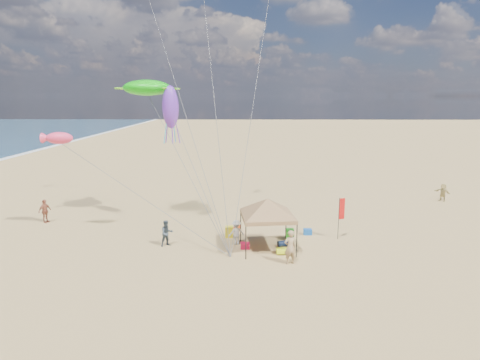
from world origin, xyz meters
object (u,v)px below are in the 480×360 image
(canopy_tent, at_px, (268,201))
(person_far_a, at_px, (45,211))
(cooler_red, at_px, (245,246))
(person_near_a, at_px, (290,247))
(chair_green, at_px, (290,234))
(beach_cart, at_px, (284,251))
(cooler_blue, at_px, (308,232))
(person_near_b, at_px, (167,233))
(person_near_c, at_px, (236,232))
(feather_flag, at_px, (341,211))
(person_far_c, at_px, (443,192))
(chair_yellow, at_px, (229,232))

(canopy_tent, xyz_separation_m, person_far_a, (-15.83, 5.01, -2.14))
(cooler_red, height_order, person_near_a, person_near_a)
(chair_green, distance_m, beach_cart, 2.50)
(beach_cart, bearing_deg, cooler_blue, 61.61)
(beach_cart, xyz_separation_m, person_near_b, (-7.05, 1.21, 0.61))
(beach_cart, relative_size, person_near_b, 0.55)
(person_near_a, relative_size, person_far_a, 1.11)
(beach_cart, relative_size, person_far_a, 0.52)
(cooler_blue, xyz_separation_m, person_near_c, (-4.68, -1.91, 0.59))
(feather_flag, xyz_separation_m, beach_cart, (-3.82, -2.67, -1.64))
(beach_cart, height_order, person_near_b, person_near_b)
(canopy_tent, relative_size, person_near_a, 3.04)
(chair_green, height_order, person_near_a, person_near_a)
(chair_green, xyz_separation_m, person_near_c, (-3.39, -0.90, 0.43))
(person_near_c, bearing_deg, cooler_blue, -175.61)
(cooler_blue, bearing_deg, cooler_red, -147.58)
(person_near_a, xyz_separation_m, person_near_c, (-2.99, 2.91, -0.18))
(person_far_c, bearing_deg, person_near_a, -83.93)
(canopy_tent, bearing_deg, chair_green, 46.91)
(feather_flag, relative_size, person_near_b, 1.68)
(feather_flag, relative_size, chair_green, 3.90)
(cooler_red, distance_m, person_near_c, 1.08)
(feather_flag, bearing_deg, chair_green, -175.83)
(chair_yellow, distance_m, person_near_b, 4.12)
(feather_flag, xyz_separation_m, person_near_b, (-10.87, -1.46, -1.02))
(chair_green, xyz_separation_m, person_near_a, (-0.39, -3.81, 0.61))
(feather_flag, xyz_separation_m, person_far_a, (-20.60, 3.14, -0.98))
(canopy_tent, relative_size, cooler_blue, 10.77)
(person_far_a, xyz_separation_m, person_far_c, (31.74, 6.68, -0.08))
(feather_flag, height_order, beach_cart, feather_flag)
(chair_yellow, relative_size, person_near_b, 0.43)
(beach_cart, xyz_separation_m, person_far_a, (-16.79, 5.81, 0.66))
(person_near_c, distance_m, person_far_c, 20.88)
(cooler_red, height_order, beach_cart, cooler_red)
(canopy_tent, distance_m, person_near_c, 2.99)
(person_near_b, height_order, person_near_c, person_near_b)
(cooler_red, xyz_separation_m, chair_yellow, (-1.04, 2.08, 0.16))
(canopy_tent, bearing_deg, person_near_b, 176.11)
(cooler_blue, distance_m, chair_yellow, 5.21)
(canopy_tent, distance_m, person_near_a, 3.19)
(feather_flag, relative_size, person_far_c, 1.74)
(chair_yellow, relative_size, person_far_c, 0.45)
(person_near_c, relative_size, person_far_a, 0.91)
(chair_green, relative_size, person_near_a, 0.37)
(person_near_b, relative_size, person_far_a, 0.94)
(canopy_tent, height_order, chair_yellow, canopy_tent)
(canopy_tent, bearing_deg, person_near_c, 158.44)
(cooler_red, distance_m, chair_green, 3.28)
(chair_yellow, height_order, person_far_c, person_far_c)
(person_far_c, bearing_deg, person_near_c, -95.45)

